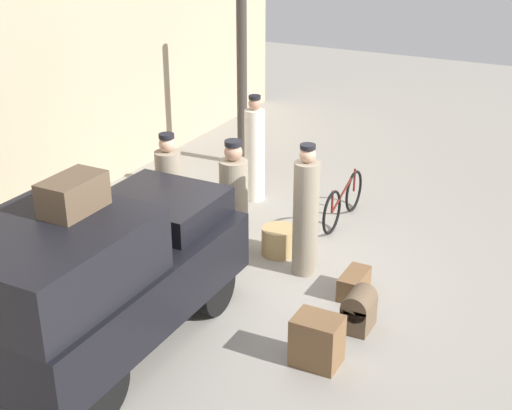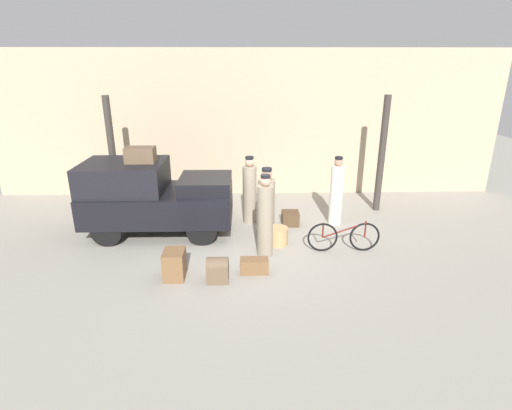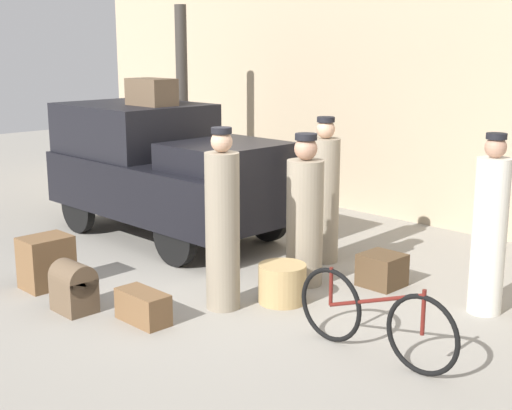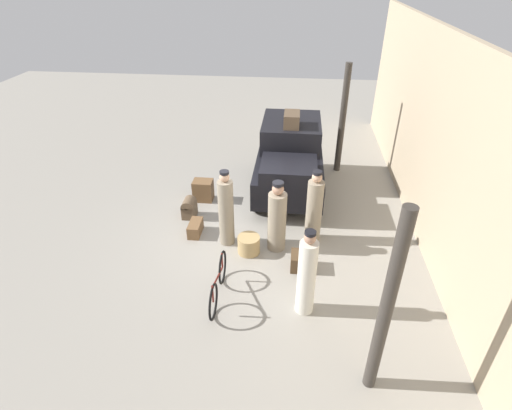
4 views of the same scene
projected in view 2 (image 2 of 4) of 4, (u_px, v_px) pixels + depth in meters
ground_plane at (248, 246)px, 9.45m from camera, size 30.00×30.00×0.00m
station_building_facade at (247, 124)px, 12.52m from camera, size 16.00×0.15×4.50m
canopy_pillar_left at (113, 156)px, 11.03m from camera, size 0.19×0.19×3.27m
canopy_pillar_right at (382, 155)px, 11.20m from camera, size 0.19×0.19×3.27m
truck at (153, 195)px, 9.89m from camera, size 3.59×1.78×1.82m
bicycle at (344, 237)px, 9.07m from camera, size 1.65×0.04×0.74m
wicker_basket at (277, 236)px, 9.48m from camera, size 0.50×0.50×0.41m
porter_carrying_trunk at (336, 193)px, 10.47m from camera, size 0.34×0.34×1.82m
porter_with_bicycle at (266, 205)px, 9.85m from camera, size 0.41×0.41×1.71m
conductor_in_dark_uniform at (265, 219)px, 8.73m from camera, size 0.35×0.35×1.86m
porter_standing_middle at (250, 192)px, 10.59m from camera, size 0.37×0.37×1.80m
suitcase_black_upright at (175, 264)px, 7.97m from camera, size 0.41×0.53×0.58m
trunk_umber_medium at (218, 269)px, 7.83m from camera, size 0.43×0.33×0.52m
suitcase_tan_flat at (290, 218)px, 10.60m from camera, size 0.44×0.42×0.37m
trunk_wicker_pale at (254, 266)px, 8.19m from camera, size 0.58×0.28×0.31m
trunk_on_truck_roof at (140, 155)px, 9.54m from camera, size 0.69×0.42×0.37m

